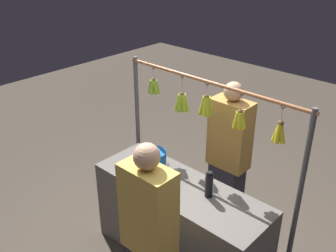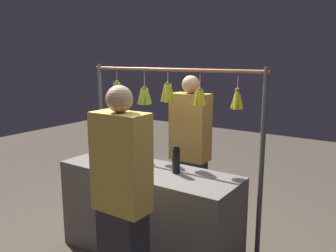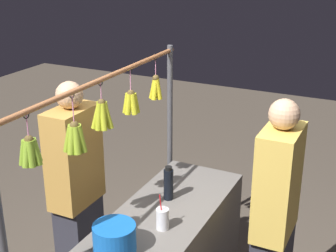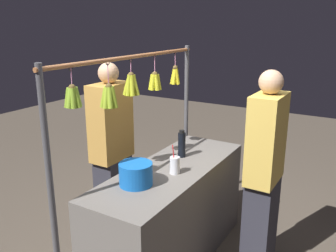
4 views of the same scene
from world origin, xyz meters
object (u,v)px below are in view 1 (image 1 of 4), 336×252
(blue_bucket, at_px, (153,159))
(drink_cup, at_px, (168,180))
(customer_person, at_px, (149,245))
(vendor_person, at_px, (228,162))
(water_bottle, at_px, (209,185))

(blue_bucket, height_order, drink_cup, drink_cup)
(blue_bucket, xyz_separation_m, customer_person, (-0.70, 0.75, -0.12))
(blue_bucket, relative_size, vendor_person, 0.15)
(water_bottle, distance_m, vendor_person, 0.67)
(drink_cup, height_order, customer_person, customer_person)
(water_bottle, relative_size, customer_person, 0.15)
(vendor_person, distance_m, customer_person, 1.38)
(vendor_person, bearing_deg, blue_bucket, 52.92)
(vendor_person, bearing_deg, water_bottle, 109.94)
(water_bottle, bearing_deg, blue_bucket, -0.99)
(vendor_person, height_order, customer_person, same)
(drink_cup, distance_m, customer_person, 0.72)
(blue_bucket, distance_m, drink_cup, 0.36)
(vendor_person, bearing_deg, drink_cup, 80.23)
(drink_cup, distance_m, vendor_person, 0.77)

